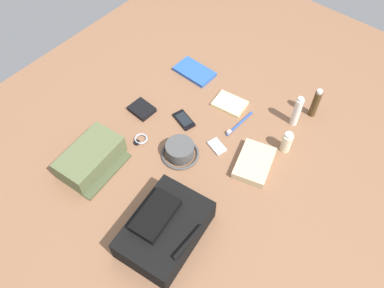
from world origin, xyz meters
TOP-DOWN VIEW (x-y plane):
  - ground_plane at (0.00, 0.00)m, footprint 2.64×2.02m
  - backpack at (0.38, 0.18)m, footprint 0.37×0.28m
  - toiletry_pouch at (0.33, -0.28)m, footprint 0.29×0.22m
  - bucket_hat at (0.06, -0.02)m, footprint 0.17×0.17m
  - cologne_bottle at (-0.52, 0.31)m, footprint 0.03×0.03m
  - toothpaste_tube at (-0.42, 0.27)m, footprint 0.03×0.03m
  - lotion_bottle at (-0.26, 0.32)m, footprint 0.05×0.05m
  - paperback_novel at (-0.38, -0.30)m, footprint 0.12×0.20m
  - cell_phone at (-0.10, -0.13)m, footprint 0.09×0.13m
  - media_player at (-0.08, 0.08)m, footprint 0.07×0.10m
  - wristwatch at (0.11, -0.21)m, footprint 0.07×0.06m
  - toothbrush at (-0.24, 0.08)m, footprint 0.19×0.02m
  - wallet at (-0.02, -0.33)m, footprint 0.10×0.11m
  - notepad at (-0.32, -0.03)m, footprint 0.13×0.16m
  - folded_towel at (-0.11, 0.26)m, footprint 0.23×0.19m

SIDE VIEW (x-z plane):
  - ground_plane at x=0.00m, z-range -0.02..0.00m
  - media_player at x=-0.08m, z-range 0.00..0.01m
  - wristwatch at x=0.11m, z-range 0.00..0.01m
  - toothbrush at x=-0.24m, z-range 0.00..0.02m
  - cell_phone at x=-0.10m, z-range 0.00..0.01m
  - notepad at x=-0.32m, z-range 0.00..0.02m
  - paperback_novel at x=-0.38m, z-range 0.00..0.02m
  - wallet at x=-0.02m, z-range 0.00..0.02m
  - folded_towel at x=-0.11m, z-range 0.00..0.04m
  - bucket_hat at x=0.06m, z-range 0.00..0.06m
  - toiletry_pouch at x=0.33m, z-range 0.00..0.09m
  - lotion_bottle at x=-0.26m, z-range 0.00..0.10m
  - backpack at x=0.38m, z-range -0.01..0.13m
  - cologne_bottle at x=-0.52m, z-range 0.00..0.16m
  - toothpaste_tube at x=-0.42m, z-range 0.00..0.17m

